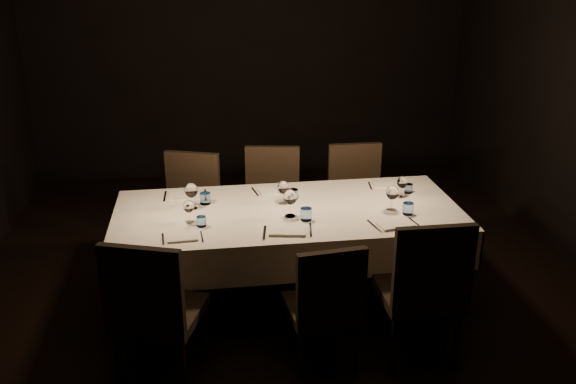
{
  "coord_description": "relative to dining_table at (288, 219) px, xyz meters",
  "views": [
    {
      "loc": [
        -0.59,
        -4.05,
        2.5
      ],
      "look_at": [
        0.0,
        0.0,
        0.9
      ],
      "focal_mm": 38.0,
      "sensor_mm": 36.0,
      "label": 1
    }
  ],
  "objects": [
    {
      "name": "room",
      "position": [
        0.0,
        0.0,
        0.81
      ],
      "size": [
        5.01,
        6.01,
        3.01
      ],
      "color": "black",
      "rests_on": "ground"
    },
    {
      "name": "dining_table",
      "position": [
        0.0,
        0.0,
        0.0
      ],
      "size": [
        2.52,
        1.12,
        0.76
      ],
      "color": "black",
      "rests_on": "ground"
    },
    {
      "name": "chair_near_left",
      "position": [
        -0.93,
        -0.86,
        -0.14
      ],
      "size": [
        0.62,
        0.62,
        1.01
      ],
      "rotation": [
        0.0,
        0.0,
        2.81
      ],
      "color": "black",
      "rests_on": "ground"
    },
    {
      "name": "place_setting_near_left",
      "position": [
        -0.7,
        -0.22,
        0.14
      ],
      "size": [
        0.3,
        0.39,
        0.16
      ],
      "rotation": [
        0.0,
        0.0,
        0.07
      ],
      "color": "silver",
      "rests_on": "dining_table"
    },
    {
      "name": "chair_near_center",
      "position": [
        0.11,
        -0.86,
        -0.19
      ],
      "size": [
        0.47,
        0.47,
        0.9
      ],
      "rotation": [
        0.0,
        0.0,
        3.25
      ],
      "color": "black",
      "rests_on": "ground"
    },
    {
      "name": "place_setting_near_center",
      "position": [
        0.0,
        -0.22,
        0.15
      ],
      "size": [
        0.38,
        0.42,
        0.2
      ],
      "rotation": [
        0.0,
        0.0,
        -0.16
      ],
      "color": "silver",
      "rests_on": "dining_table"
    },
    {
      "name": "chair_near_right",
      "position": [
        0.73,
        -0.87,
        -0.13
      ],
      "size": [
        0.5,
        0.5,
        1.03
      ],
      "rotation": [
        0.0,
        0.0,
        3.13
      ],
      "color": "black",
      "rests_on": "ground"
    },
    {
      "name": "place_setting_near_right",
      "position": [
        0.75,
        -0.22,
        0.15
      ],
      "size": [
        0.37,
        0.41,
        0.19
      ],
      "rotation": [
        0.0,
        0.0,
        0.19
      ],
      "color": "silver",
      "rests_on": "dining_table"
    },
    {
      "name": "chair_far_left",
      "position": [
        -0.73,
        0.72,
        -0.15
      ],
      "size": [
        0.59,
        0.59,
        0.97
      ],
      "rotation": [
        0.0,
        0.0,
        -0.34
      ],
      "color": "black",
      "rests_on": "ground"
    },
    {
      "name": "place_setting_far_left",
      "position": [
        -0.69,
        0.22,
        0.15
      ],
      "size": [
        0.36,
        0.42,
        0.2
      ],
      "rotation": [
        0.0,
        0.0,
        -0.02
      ],
      "color": "silver",
      "rests_on": "dining_table"
    },
    {
      "name": "chair_far_center",
      "position": [
        -0.03,
        0.77,
        -0.15
      ],
      "size": [
        0.54,
        0.54,
        0.97
      ],
      "rotation": [
        0.0,
        0.0,
        -0.16
      ],
      "color": "black",
      "rests_on": "ground"
    },
    {
      "name": "place_setting_far_center",
      "position": [
        -0.01,
        0.22,
        0.14
      ],
      "size": [
        0.34,
        0.4,
        0.18
      ],
      "rotation": [
        0.0,
        0.0,
        0.17
      ],
      "color": "silver",
      "rests_on": "dining_table"
    },
    {
      "name": "chair_far_right",
      "position": [
        0.72,
        0.77,
        -0.15
      ],
      "size": [
        0.47,
        0.47,
        0.97
      ],
      "rotation": [
        0.0,
        0.0,
        -0.02
      ],
      "color": "black",
      "rests_on": "ground"
    },
    {
      "name": "place_setting_far_right",
      "position": [
        0.9,
        0.22,
        0.14
      ],
      "size": [
        0.31,
        0.39,
        0.17
      ],
      "rotation": [
        0.0,
        0.0,
        -0.13
      ],
      "color": "silver",
      "rests_on": "dining_table"
    }
  ]
}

